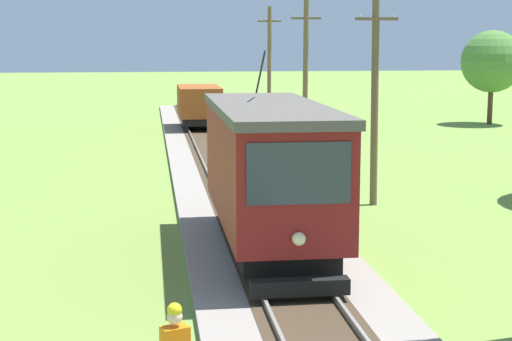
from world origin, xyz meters
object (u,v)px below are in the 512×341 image
utility_pole_far (305,76)px  utility_pole_mid (375,97)px  utility_pole_distant (269,66)px  tree_right_near (492,62)px  gravel_pile (273,126)px  freight_car (199,105)px  red_tram (269,170)px

utility_pole_far → utility_pole_mid: bearing=-90.0°
utility_pole_mid → utility_pole_distant: bearing=90.0°
utility_pole_mid → utility_pole_distant: utility_pole_distant is taller
tree_right_near → gravel_pile: bearing=-165.9°
tree_right_near → freight_car: bearing=-175.8°
red_tram → freight_car: red_tram is taller
utility_pole_mid → utility_pole_far: 11.81m
gravel_pile → utility_pole_mid: bearing=-89.3°
tree_right_near → red_tram: bearing=-122.1°
gravel_pile → freight_car: bearing=151.0°
freight_car → gravel_pile: 4.80m
red_tram → utility_pole_distant: size_ratio=1.17×
red_tram → gravel_pile: 26.36m
utility_pole_mid → utility_pole_far: size_ratio=0.95×
utility_pole_mid → tree_right_near: size_ratio=1.15×
utility_pole_mid → tree_right_near: (14.27, 23.64, 0.45)m
red_tram → gravel_pile: (4.08, 25.98, -1.75)m
utility_pole_distant → gravel_pile: 4.67m
utility_pole_distant → tree_right_near: (14.27, 0.35, 0.22)m
gravel_pile → red_tram: bearing=-98.9°
freight_car → utility_pole_distant: size_ratio=0.71×
utility_pole_mid → gravel_pile: utility_pole_mid is taller
utility_pole_distant → tree_right_near: 14.28m
tree_right_near → utility_pole_mid: bearing=-121.1°
freight_car → tree_right_near: size_ratio=0.88×
red_tram → freight_car: bearing=90.0°
red_tram → utility_pole_distant: (4.33, 29.28, 1.56)m
utility_pole_distant → gravel_pile: utility_pole_distant is taller
gravel_pile → tree_right_near: tree_right_near is taller
utility_pole_far → utility_pole_distant: size_ratio=0.98×
red_tram → utility_pole_mid: 7.51m
gravel_pile → utility_pole_far: bearing=-88.2°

